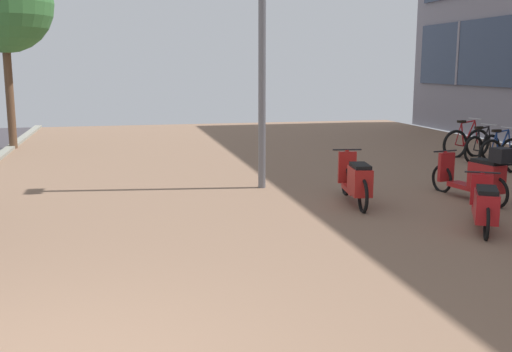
{
  "coord_description": "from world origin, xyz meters",
  "views": [
    {
      "loc": [
        0.64,
        -4.14,
        2.31
      ],
      "look_at": [
        2.21,
        2.73,
        1.01
      ],
      "focal_mm": 41.93,
      "sensor_mm": 36.0,
      "label": 1
    }
  ],
  "objects_px": {
    "street_tree": "(3,4)",
    "scooter_near": "(485,205)",
    "scooter_far": "(356,181)",
    "scooter_mid": "(479,176)",
    "lamp_post": "(262,3)",
    "bicycle_rack_10": "(466,143)",
    "bicycle_rack_09": "(482,148)",
    "bicycle_rack_08": "(501,152)"
  },
  "relations": [
    {
      "from": "scooter_near",
      "to": "scooter_mid",
      "type": "distance_m",
      "value": 1.91
    },
    {
      "from": "scooter_near",
      "to": "scooter_far",
      "type": "xyz_separation_m",
      "value": [
        -1.17,
        1.9,
        0.04
      ]
    },
    {
      "from": "bicycle_rack_10",
      "to": "scooter_mid",
      "type": "distance_m",
      "value": 5.39
    },
    {
      "from": "scooter_mid",
      "to": "scooter_far",
      "type": "xyz_separation_m",
      "value": [
        -2.14,
        0.25,
        -0.05
      ]
    },
    {
      "from": "scooter_mid",
      "to": "street_tree",
      "type": "relative_size",
      "value": 0.35
    },
    {
      "from": "scooter_mid",
      "to": "lamp_post",
      "type": "height_order",
      "value": "lamp_post"
    },
    {
      "from": "bicycle_rack_08",
      "to": "lamp_post",
      "type": "bearing_deg",
      "value": -168.69
    },
    {
      "from": "bicycle_rack_10",
      "to": "street_tree",
      "type": "relative_size",
      "value": 0.27
    },
    {
      "from": "scooter_far",
      "to": "scooter_mid",
      "type": "bearing_deg",
      "value": -6.61
    },
    {
      "from": "bicycle_rack_10",
      "to": "scooter_near",
      "type": "height_order",
      "value": "bicycle_rack_10"
    },
    {
      "from": "scooter_mid",
      "to": "scooter_far",
      "type": "height_order",
      "value": "scooter_mid"
    },
    {
      "from": "bicycle_rack_08",
      "to": "bicycle_rack_10",
      "type": "xyz_separation_m",
      "value": [
        0.02,
        1.45,
        0.03
      ]
    },
    {
      "from": "bicycle_rack_10",
      "to": "scooter_mid",
      "type": "xyz_separation_m",
      "value": [
        -2.69,
        -4.67,
        0.1
      ]
    },
    {
      "from": "lamp_post",
      "to": "bicycle_rack_10",
      "type": "bearing_deg",
      "value": 23.75
    },
    {
      "from": "lamp_post",
      "to": "street_tree",
      "type": "xyz_separation_m",
      "value": [
        -5.61,
        7.01,
        0.55
      ]
    },
    {
      "from": "bicycle_rack_08",
      "to": "scooter_near",
      "type": "distance_m",
      "value": 6.08
    },
    {
      "from": "bicycle_rack_10",
      "to": "scooter_mid",
      "type": "bearing_deg",
      "value": -119.96
    },
    {
      "from": "bicycle_rack_09",
      "to": "street_tree",
      "type": "bearing_deg",
      "value": 156.39
    },
    {
      "from": "bicycle_rack_08",
      "to": "scooter_far",
      "type": "bearing_deg",
      "value": -148.33
    },
    {
      "from": "bicycle_rack_08",
      "to": "scooter_mid",
      "type": "relative_size",
      "value": 0.69
    },
    {
      "from": "bicycle_rack_08",
      "to": "bicycle_rack_09",
      "type": "distance_m",
      "value": 0.73
    },
    {
      "from": "bicycle_rack_08",
      "to": "scooter_far",
      "type": "height_order",
      "value": "bicycle_rack_08"
    },
    {
      "from": "scooter_far",
      "to": "bicycle_rack_08",
      "type": "bearing_deg",
      "value": 31.67
    },
    {
      "from": "bicycle_rack_09",
      "to": "lamp_post",
      "type": "height_order",
      "value": "lamp_post"
    },
    {
      "from": "bicycle_rack_09",
      "to": "street_tree",
      "type": "distance_m",
      "value": 13.2
    },
    {
      "from": "bicycle_rack_10",
      "to": "lamp_post",
      "type": "bearing_deg",
      "value": -156.25
    },
    {
      "from": "bicycle_rack_08",
      "to": "street_tree",
      "type": "relative_size",
      "value": 0.24
    },
    {
      "from": "scooter_near",
      "to": "scooter_mid",
      "type": "xyz_separation_m",
      "value": [
        0.97,
        1.65,
        0.09
      ]
    },
    {
      "from": "scooter_near",
      "to": "street_tree",
      "type": "xyz_separation_m",
      "value": [
        -7.99,
        10.67,
        3.62
      ]
    },
    {
      "from": "bicycle_rack_09",
      "to": "street_tree",
      "type": "xyz_separation_m",
      "value": [
        -11.63,
        5.08,
        3.65
      ]
    },
    {
      "from": "bicycle_rack_09",
      "to": "scooter_mid",
      "type": "height_order",
      "value": "scooter_mid"
    },
    {
      "from": "bicycle_rack_09",
      "to": "bicycle_rack_10",
      "type": "bearing_deg",
      "value": 88.24
    },
    {
      "from": "scooter_near",
      "to": "scooter_far",
      "type": "bearing_deg",
      "value": 121.75
    },
    {
      "from": "scooter_near",
      "to": "street_tree",
      "type": "bearing_deg",
      "value": 126.81
    },
    {
      "from": "bicycle_rack_09",
      "to": "scooter_far",
      "type": "bearing_deg",
      "value": -142.46
    },
    {
      "from": "scooter_mid",
      "to": "street_tree",
      "type": "xyz_separation_m",
      "value": [
        -8.96,
        9.03,
        3.53
      ]
    },
    {
      "from": "scooter_mid",
      "to": "scooter_far",
      "type": "bearing_deg",
      "value": 173.39
    },
    {
      "from": "bicycle_rack_09",
      "to": "scooter_near",
      "type": "xyz_separation_m",
      "value": [
        -3.64,
        -5.59,
        0.03
      ]
    },
    {
      "from": "bicycle_rack_08",
      "to": "street_tree",
      "type": "distance_m",
      "value": 13.5
    },
    {
      "from": "street_tree",
      "to": "bicycle_rack_09",
      "type": "bearing_deg",
      "value": -23.61
    },
    {
      "from": "bicycle_rack_10",
      "to": "bicycle_rack_08",
      "type": "bearing_deg",
      "value": -90.64
    },
    {
      "from": "street_tree",
      "to": "scooter_near",
      "type": "bearing_deg",
      "value": -53.19
    }
  ]
}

